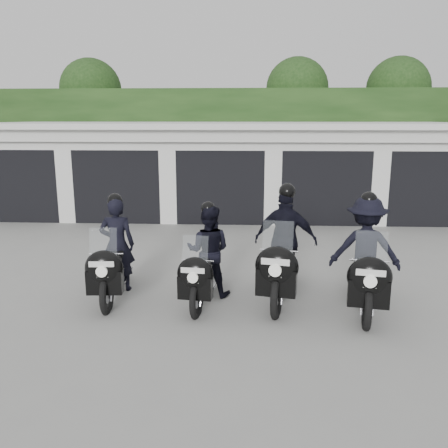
{
  "coord_description": "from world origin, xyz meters",
  "views": [
    {
      "loc": [
        0.82,
        -8.39,
        3.15
      ],
      "look_at": [
        0.35,
        0.87,
        1.05
      ],
      "focal_mm": 38.0,
      "sensor_mm": 36.0,
      "label": 1
    }
  ],
  "objects_px": {
    "police_bike_a": "(114,256)",
    "police_bike_d": "(366,257)",
    "police_bike_c": "(284,248)",
    "police_bike_b": "(206,258)"
  },
  "relations": [
    {
      "from": "police_bike_d",
      "to": "police_bike_b",
      "type": "bearing_deg",
      "value": -173.13
    },
    {
      "from": "police_bike_a",
      "to": "police_bike_d",
      "type": "distance_m",
      "value": 4.36
    },
    {
      "from": "police_bike_b",
      "to": "police_bike_d",
      "type": "bearing_deg",
      "value": 3.71
    },
    {
      "from": "police_bike_c",
      "to": "police_bike_d",
      "type": "xyz_separation_m",
      "value": [
        1.34,
        -0.37,
        -0.03
      ]
    },
    {
      "from": "police_bike_b",
      "to": "police_bike_d",
      "type": "height_order",
      "value": "police_bike_d"
    },
    {
      "from": "police_bike_c",
      "to": "police_bike_d",
      "type": "distance_m",
      "value": 1.39
    },
    {
      "from": "police_bike_c",
      "to": "police_bike_d",
      "type": "height_order",
      "value": "police_bike_c"
    },
    {
      "from": "police_bike_a",
      "to": "police_bike_d",
      "type": "xyz_separation_m",
      "value": [
        4.35,
        -0.2,
        0.1
      ]
    },
    {
      "from": "police_bike_b",
      "to": "police_bike_c",
      "type": "distance_m",
      "value": 1.39
    },
    {
      "from": "police_bike_d",
      "to": "police_bike_a",
      "type": "bearing_deg",
      "value": -172.47
    }
  ]
}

